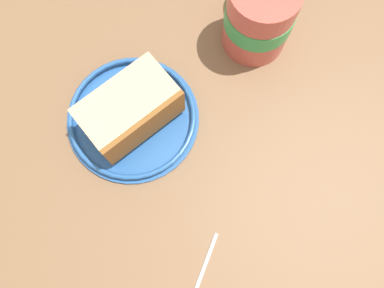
{
  "coord_description": "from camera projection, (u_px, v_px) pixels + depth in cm",
  "views": [
    {
      "loc": [
        8.95,
        -9.85,
        49.76
      ],
      "look_at": [
        3.48,
        1.1,
        3.0
      ],
      "focal_mm": 37.64,
      "sensor_mm": 36.0,
      "label": 1
    }
  ],
  "objects": [
    {
      "name": "ground_plane",
      "position": [
        165.0,
        149.0,
        0.53
      ],
      "size": [
        157.74,
        157.74,
        3.21
      ],
      "primitive_type": "cube",
      "color": "brown"
    },
    {
      "name": "tea_mug",
      "position": [
        259.0,
        15.0,
        0.5
      ],
      "size": [
        9.19,
        10.43,
        10.84
      ],
      "color": "#BF4C3F",
      "rests_on": "ground_plane"
    },
    {
      "name": "cake_slice",
      "position": [
        130.0,
        110.0,
        0.48
      ],
      "size": [
        10.85,
        13.22,
        6.26
      ],
      "color": "brown",
      "rests_on": "small_plate"
    },
    {
      "name": "small_plate",
      "position": [
        133.0,
        118.0,
        0.52
      ],
      "size": [
        17.06,
        17.06,
        1.59
      ],
      "color": "#26599E",
      "rests_on": "ground_plane"
    }
  ]
}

